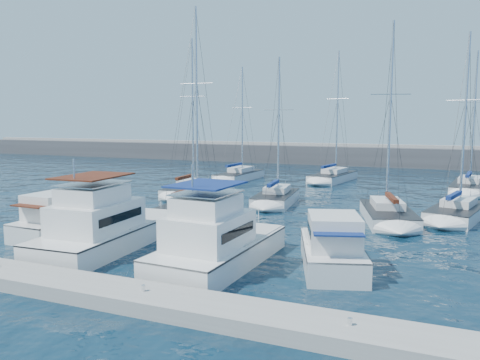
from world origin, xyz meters
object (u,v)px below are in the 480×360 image
at_px(motor_yacht_port_outer, 61,221).
at_px(sailboat_back_b, 333,177).
at_px(sailboat_mid_e, 457,212).
at_px(sailboat_mid_b, 193,207).
at_px(sailboat_mid_d, 388,214).
at_px(sailboat_back_c, 469,187).
at_px(motor_yacht_port_inner, 106,229).
at_px(sailboat_mid_c, 276,198).
at_px(motor_yacht_stbd_outer, 332,250).
at_px(motor_yacht_stbd_inner, 216,244).
at_px(sailboat_back_a, 239,176).
at_px(sailboat_mid_a, 191,190).

bearing_deg(motor_yacht_port_outer, sailboat_back_b, 74.15).
bearing_deg(sailboat_mid_e, sailboat_back_b, 139.35).
bearing_deg(sailboat_mid_e, sailboat_mid_b, -149.40).
distance_m(sailboat_mid_d, sailboat_back_c, 18.83).
distance_m(motor_yacht_port_inner, sailboat_mid_c, 17.92).
bearing_deg(motor_yacht_port_inner, sailboat_back_c, 54.18).
height_order(motor_yacht_stbd_outer, sailboat_mid_c, sailboat_mid_c).
height_order(motor_yacht_port_inner, sailboat_mid_c, sailboat_mid_c).
xyz_separation_m(motor_yacht_stbd_inner, sailboat_mid_c, (-2.77, 18.00, -0.62)).
relative_size(motor_yacht_port_inner, sailboat_back_c, 0.74).
distance_m(sailboat_mid_c, sailboat_mid_e, 14.39).
bearing_deg(sailboat_back_b, motor_yacht_port_inner, -89.80).
height_order(sailboat_mid_e, sailboat_back_a, sailboat_back_a).
relative_size(motor_yacht_stbd_outer, sailboat_mid_b, 0.43).
relative_size(motor_yacht_port_outer, sailboat_mid_d, 0.46).
distance_m(motor_yacht_port_outer, sailboat_mid_b, 10.47).
xyz_separation_m(sailboat_mid_d, sailboat_mid_e, (4.66, 2.76, -0.00)).
bearing_deg(sailboat_mid_c, sailboat_mid_e, -9.93).
bearing_deg(motor_yacht_stbd_outer, motor_yacht_port_inner, 167.71).
bearing_deg(sailboat_back_b, sailboat_back_a, -153.88).
distance_m(sailboat_mid_c, sailboat_back_a, 16.97).
relative_size(motor_yacht_port_inner, motor_yacht_stbd_inner, 1.16).
bearing_deg(sailboat_back_c, sailboat_mid_c, -131.41).
height_order(motor_yacht_port_outer, sailboat_back_a, sailboat_back_a).
relative_size(sailboat_mid_c, sailboat_back_a, 0.93).
xyz_separation_m(motor_yacht_port_outer, sailboat_mid_b, (4.35, 9.52, -0.41)).
height_order(motor_yacht_stbd_inner, sailboat_mid_e, sailboat_mid_e).
distance_m(sailboat_mid_b, sailboat_mid_c, 8.04).
xyz_separation_m(motor_yacht_port_outer, sailboat_mid_a, (0.00, 17.02, -0.40)).
bearing_deg(sailboat_back_a, motor_yacht_port_outer, -85.46).
xyz_separation_m(motor_yacht_stbd_inner, sailboat_mid_e, (11.59, 17.01, -0.62)).
relative_size(motor_yacht_port_inner, sailboat_mid_b, 0.66).
bearing_deg(sailboat_back_b, sailboat_mid_c, -84.97).
bearing_deg(motor_yacht_stbd_inner, sailboat_mid_b, 125.74).
bearing_deg(sailboat_back_c, motor_yacht_stbd_outer, -97.08).
height_order(sailboat_mid_a, sailboat_back_a, sailboat_mid_a).
height_order(motor_yacht_port_inner, sailboat_back_b, sailboat_back_b).
relative_size(sailboat_mid_d, sailboat_back_c, 1.00).
relative_size(sailboat_mid_e, sailboat_back_c, 0.96).
height_order(motor_yacht_stbd_inner, sailboat_mid_c, sailboat_mid_c).
height_order(sailboat_mid_c, sailboat_mid_e, sailboat_mid_e).
bearing_deg(sailboat_mid_d, motor_yacht_port_outer, -160.87).
relative_size(motor_yacht_stbd_outer, sailboat_back_c, 0.48).
distance_m(sailboat_mid_e, sailboat_back_c, 15.07).
relative_size(motor_yacht_port_outer, sailboat_mid_b, 0.41).
xyz_separation_m(sailboat_mid_d, sailboat_back_b, (-8.18, 21.04, 0.00)).
relative_size(sailboat_mid_a, sailboat_back_b, 0.97).
bearing_deg(sailboat_mid_d, sailboat_back_a, 122.55).
xyz_separation_m(motor_yacht_stbd_inner, sailboat_mid_a, (-11.76, 18.94, -0.59)).
height_order(motor_yacht_port_inner, sailboat_mid_e, sailboat_mid_e).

